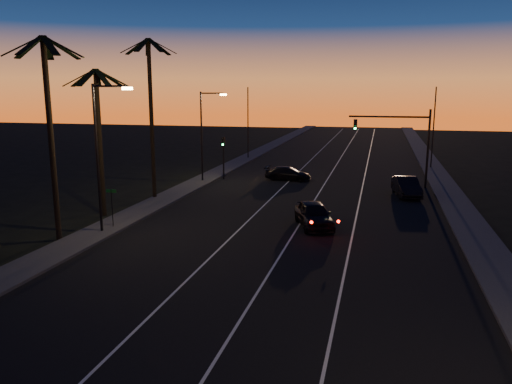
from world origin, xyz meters
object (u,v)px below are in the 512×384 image
(signal_mast, at_px, (401,134))
(cross_car, at_px, (288,173))
(right_car, at_px, (406,187))
(lead_car, at_px, (314,214))

(signal_mast, xyz_separation_m, cross_car, (-10.37, 0.90, -4.12))
(signal_mast, height_order, right_car, signal_mast)
(signal_mast, bearing_deg, lead_car, -110.20)
(lead_car, height_order, cross_car, lead_car)
(lead_car, distance_m, cross_car, 16.99)
(signal_mast, relative_size, cross_car, 1.54)
(lead_car, relative_size, cross_car, 1.21)
(signal_mast, height_order, lead_car, signal_mast)
(right_car, distance_m, cross_car, 11.98)
(lead_car, bearing_deg, cross_car, 106.03)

